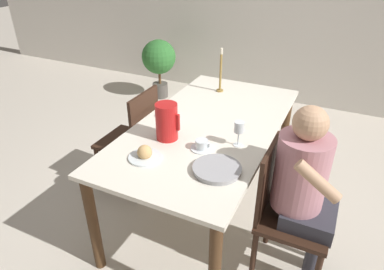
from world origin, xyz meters
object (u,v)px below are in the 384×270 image
object	(u,v)px
wine_glass_water	(239,128)
bread_plate	(145,154)
potted_plant	(159,60)
candlestick_tall	(220,75)
teacup_near_person	(202,145)
serving_tray	(217,169)
chair_person_side	(284,210)
person_seated	(305,185)
red_pitcher	(167,121)
chair_opposite	(134,138)
teacup_across	(168,114)

from	to	relation	value
wine_glass_water	bread_plate	size ratio (longest dim) A/B	0.84
potted_plant	wine_glass_water	bearing A→B (deg)	-48.45
bread_plate	candlestick_tall	distance (m)	1.19
bread_plate	potted_plant	distance (m)	2.76
teacup_near_person	serving_tray	distance (m)	0.26
chair_person_side	teacup_near_person	world-z (taller)	chair_person_side
person_seated	red_pitcher	bearing A→B (deg)	-92.08
wine_glass_water	potted_plant	size ratio (longest dim) A/B	0.21
potted_plant	candlestick_tall	bearing A→B (deg)	-42.11
chair_opposite	chair_person_side	bearing A→B (deg)	-104.15
wine_glass_water	teacup_across	distance (m)	0.63
serving_tray	bread_plate	bearing A→B (deg)	-172.25
wine_glass_water	serving_tray	bearing A→B (deg)	-92.53
chair_opposite	potted_plant	distance (m)	2.04
potted_plant	teacup_across	bearing A→B (deg)	-57.56
chair_person_side	potted_plant	xyz separation A→B (m)	(-2.16, 2.19, 0.04)
wine_glass_water	teacup_near_person	distance (m)	0.26
person_seated	teacup_near_person	distance (m)	0.66
teacup_across	potted_plant	bearing A→B (deg)	122.44
bread_plate	person_seated	bearing A→B (deg)	14.48
chair_person_side	wine_glass_water	bearing A→B (deg)	-113.92
serving_tray	candlestick_tall	world-z (taller)	candlestick_tall
candlestick_tall	teacup_near_person	bearing A→B (deg)	-75.23
chair_person_side	teacup_near_person	bearing A→B (deg)	-92.34
serving_tray	red_pitcher	bearing A→B (deg)	154.58
teacup_across	potted_plant	distance (m)	2.23
person_seated	potted_plant	size ratio (longest dim) A/B	1.49
wine_glass_water	teacup_across	size ratio (longest dim) A/B	1.20
teacup_near_person	teacup_across	size ratio (longest dim) A/B	1.00
red_pitcher	bread_plate	xyz separation A→B (m)	(-0.00, -0.27, -0.10)
chair_person_side	serving_tray	size ratio (longest dim) A/B	3.26
person_seated	bread_plate	bearing A→B (deg)	-75.52
person_seated	serving_tray	world-z (taller)	person_seated
person_seated	serving_tray	distance (m)	0.51
chair_person_side	chair_opposite	xyz separation A→B (m)	(-1.32, 0.33, 0.00)
bread_plate	potted_plant	world-z (taller)	bread_plate
person_seated	chair_opposite	bearing A→B (deg)	-102.65
candlestick_tall	teacup_across	bearing A→B (deg)	-103.84
teacup_across	candlestick_tall	size ratio (longest dim) A/B	0.37
teacup_near_person	candlestick_tall	size ratio (longest dim) A/B	0.37
person_seated	red_pitcher	xyz separation A→B (m)	(-0.92, 0.03, 0.19)
bread_plate	teacup_near_person	bearing A→B (deg)	42.24
chair_opposite	candlestick_tall	size ratio (longest dim) A/B	2.42
chair_person_side	candlestick_tall	distance (m)	1.33
serving_tray	candlestick_tall	bearing A→B (deg)	110.76
teacup_near_person	candlestick_tall	bearing A→B (deg)	104.77
chair_opposite	serving_tray	world-z (taller)	chair_opposite
teacup_across	teacup_near_person	bearing A→B (deg)	-35.49
chair_opposite	bread_plate	size ratio (longest dim) A/B	4.55
wine_glass_water	person_seated	bearing A→B (deg)	-17.86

